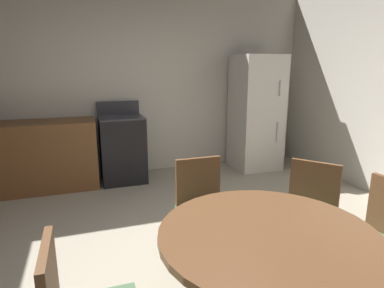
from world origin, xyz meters
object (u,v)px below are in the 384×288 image
at_px(refrigerator, 256,113).
at_px(chair_east, 381,237).
at_px(oven_range, 122,148).
at_px(chair_north, 203,206).
at_px(dining_table, 266,259).
at_px(chair_northeast, 309,211).

xyz_separation_m(refrigerator, chair_east, (-0.78, -3.03, -0.38)).
bearing_deg(refrigerator, oven_range, 178.52).
bearing_deg(chair_north, chair_east, 48.08).
height_order(refrigerator, chair_north, refrigerator).
relative_size(chair_north, chair_east, 1.00).
bearing_deg(chair_north, dining_table, -0.00).
bearing_deg(chair_north, chair_northeast, 64.02).
bearing_deg(refrigerator, chair_north, -128.06).
bearing_deg(dining_table, chair_northeast, 38.17).
distance_m(refrigerator, chair_east, 3.15).
xyz_separation_m(oven_range, refrigerator, (2.08, -0.05, 0.41)).
distance_m(dining_table, chair_north, 0.94).
distance_m(oven_range, chair_northeast, 2.83).
bearing_deg(oven_range, chair_north, -80.87).
distance_m(refrigerator, dining_table, 3.58).
bearing_deg(chair_east, refrigerator, -110.81).
distance_m(oven_range, dining_table, 3.21).
xyz_separation_m(refrigerator, dining_table, (-1.72, -3.13, -0.28)).
bearing_deg(dining_table, chair_north, 90.13).
height_order(dining_table, chair_northeast, chair_northeast).
relative_size(dining_table, chair_east, 1.31).
xyz_separation_m(refrigerator, chair_north, (-1.72, -2.19, -0.38)).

